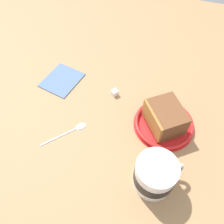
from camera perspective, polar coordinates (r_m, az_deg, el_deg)
The scene contains 7 objects.
ground_plane at distance 66.80cm, azimuth 3.19°, elevation -2.48°, with size 137.30×137.30×3.43cm, color #936D47.
small_plate at distance 64.92cm, azimuth 12.43°, elevation -2.79°, with size 16.19×16.19×1.67cm.
cake_slice at distance 62.19cm, azimuth 12.73°, elevation -1.27°, with size 12.52×12.82×6.66cm.
tea_mug at distance 53.92cm, azimuth 10.44°, elevation -14.75°, with size 10.69×9.26×9.05cm.
teaspoon at distance 63.87cm, azimuth -9.39°, elevation -4.18°, with size 9.63×10.60×0.80cm.
folded_napkin at distance 75.74cm, azimuth -12.06°, elevation 7.69°, with size 10.07×11.59×0.60cm, color slate.
sugar_cube at distance 69.90cm, azimuth 0.66°, elevation 4.76°, with size 1.70×1.70×1.70cm, color white.
Camera 1 is at (-7.79, 35.56, 54.29)cm, focal length 37.69 mm.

